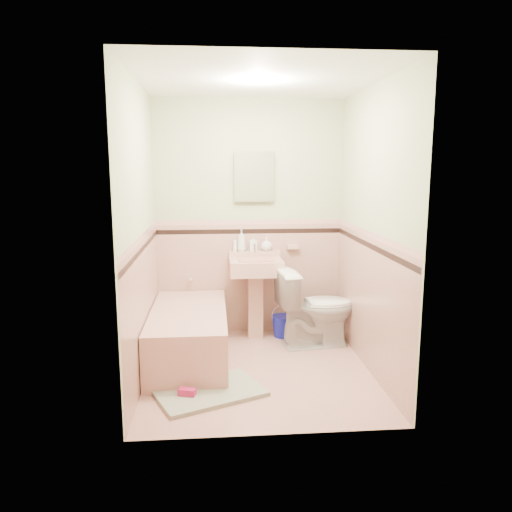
{
  "coord_description": "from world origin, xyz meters",
  "views": [
    {
      "loc": [
        -0.38,
        -4.22,
        1.8
      ],
      "look_at": [
        0.0,
        0.25,
        1.0
      ],
      "focal_mm": 35.06,
      "sensor_mm": 36.0,
      "label": 1
    }
  ],
  "objects": [
    {
      "name": "sink_faucet",
      "position": [
        0.05,
        1.0,
        0.95
      ],
      "size": [
        0.02,
        0.02,
        0.1
      ],
      "primitive_type": "cylinder",
      "color": "silver",
      "rests_on": "sink"
    },
    {
      "name": "shoe",
      "position": [
        -0.61,
        -0.51,
        0.06
      ],
      "size": [
        0.15,
        0.1,
        0.05
      ],
      "primitive_type": "cube",
      "rotation": [
        0.0,
        0.0,
        -0.31
      ],
      "color": "#BF1E59",
      "rests_on": "bath_mat"
    },
    {
      "name": "soap_bottle_mid",
      "position": [
        0.04,
        1.04,
        1.0
      ],
      "size": [
        0.08,
        0.08,
        0.17
      ],
      "primitive_type": "imported",
      "rotation": [
        0.0,
        0.0,
        0.02
      ],
      "color": "#B2B2B2",
      "rests_on": "sink"
    },
    {
      "name": "sink",
      "position": [
        0.05,
        0.86,
        0.43
      ],
      "size": [
        0.54,
        0.48,
        0.86
      ],
      "primitive_type": null,
      "color": "tan",
      "rests_on": "floor"
    },
    {
      "name": "ceiling",
      "position": [
        0.0,
        0.0,
        2.5
      ],
      "size": [
        2.2,
        2.2,
        0.0
      ],
      "primitive_type": "plane",
      "rotation": [
        3.14,
        0.0,
        0.0
      ],
      "color": "white",
      "rests_on": "ground"
    },
    {
      "name": "cap_front",
      "position": [
        0.0,
        -1.08,
        1.22
      ],
      "size": [
        2.0,
        0.0,
        2.0
      ],
      "primitive_type": "plane",
      "rotation": [
        -1.57,
        0.0,
        0.0
      ],
      "color": "tan",
      "rests_on": "ground"
    },
    {
      "name": "accent_front",
      "position": [
        0.0,
        -1.08,
        1.12
      ],
      "size": [
        2.0,
        0.0,
        2.0
      ],
      "primitive_type": "plane",
      "rotation": [
        -1.57,
        0.0,
        0.0
      ],
      "color": "black",
      "rests_on": "ground"
    },
    {
      "name": "wall_back",
      "position": [
        0.0,
        1.1,
        1.25
      ],
      "size": [
        2.5,
        0.0,
        2.5
      ],
      "primitive_type": "plane",
      "rotation": [
        1.57,
        0.0,
        0.0
      ],
      "color": "beige",
      "rests_on": "ground"
    },
    {
      "name": "cap_back",
      "position": [
        0.0,
        1.08,
        1.22
      ],
      "size": [
        2.0,
        0.0,
        2.0
      ],
      "primitive_type": "plane",
      "rotation": [
        1.57,
        0.0,
        0.0
      ],
      "color": "tan",
      "rests_on": "ground"
    },
    {
      "name": "wainscot_front",
      "position": [
        0.0,
        -1.09,
        0.6
      ],
      "size": [
        2.0,
        0.0,
        2.0
      ],
      "primitive_type": "plane",
      "rotation": [
        -1.57,
        0.0,
        0.0
      ],
      "color": "tan",
      "rests_on": "ground"
    },
    {
      "name": "floor",
      "position": [
        0.0,
        0.0,
        0.0
      ],
      "size": [
        2.2,
        2.2,
        0.0
      ],
      "primitive_type": "plane",
      "color": "tan",
      "rests_on": "ground"
    },
    {
      "name": "accent_left",
      "position": [
        -0.98,
        0.0,
        1.12
      ],
      "size": [
        0.0,
        2.2,
        2.2
      ],
      "primitive_type": "plane",
      "rotation": [
        1.57,
        0.0,
        1.57
      ],
      "color": "black",
      "rests_on": "ground"
    },
    {
      "name": "soap_bottle_right",
      "position": [
        0.18,
        1.04,
        0.99
      ],
      "size": [
        0.15,
        0.15,
        0.15
      ],
      "primitive_type": "imported",
      "rotation": [
        0.0,
        0.0,
        0.37
      ],
      "color": "#B2B2B2",
      "rests_on": "sink"
    },
    {
      "name": "wainscot_right",
      "position": [
        0.99,
        0.0,
        0.6
      ],
      "size": [
        0.0,
        2.2,
        2.2
      ],
      "primitive_type": "plane",
      "rotation": [
        1.57,
        0.0,
        -1.57
      ],
      "color": "tan",
      "rests_on": "ground"
    },
    {
      "name": "cap_left",
      "position": [
        -0.98,
        0.0,
        1.22
      ],
      "size": [
        0.0,
        2.2,
        2.2
      ],
      "primitive_type": "plane",
      "rotation": [
        1.57,
        0.0,
        1.57
      ],
      "color": "tan",
      "rests_on": "ground"
    },
    {
      "name": "wainscot_left",
      "position": [
        -0.99,
        0.0,
        0.6
      ],
      "size": [
        0.0,
        2.2,
        2.2
      ],
      "primitive_type": "plane",
      "rotation": [
        1.57,
        0.0,
        1.57
      ],
      "color": "tan",
      "rests_on": "ground"
    },
    {
      "name": "tube",
      "position": [
        -0.16,
        1.04,
        0.97
      ],
      "size": [
        0.05,
        0.05,
        0.12
      ],
      "primitive_type": "cylinder",
      "rotation": [
        0.0,
        0.0,
        -0.31
      ],
      "color": "white",
      "rests_on": "sink"
    },
    {
      "name": "accent_back",
      "position": [
        0.0,
        1.08,
        1.12
      ],
      "size": [
        2.0,
        0.0,
        2.0
      ],
      "primitive_type": "plane",
      "rotation": [
        1.57,
        0.0,
        0.0
      ],
      "color": "black",
      "rests_on": "ground"
    },
    {
      "name": "tub_faucet",
      "position": [
        -0.63,
        1.05,
        0.63
      ],
      "size": [
        0.04,
        0.12,
        0.04
      ],
      "primitive_type": "cylinder",
      "rotation": [
        1.57,
        0.0,
        0.0
      ],
      "color": "silver",
      "rests_on": "wall_back"
    },
    {
      "name": "wainscot_back",
      "position": [
        0.0,
        1.09,
        0.6
      ],
      "size": [
        2.0,
        0.0,
        2.0
      ],
      "primitive_type": "plane",
      "rotation": [
        1.57,
        0.0,
        0.0
      ],
      "color": "tan",
      "rests_on": "ground"
    },
    {
      "name": "bucket",
      "position": [
        0.34,
        0.89,
        0.12
      ],
      "size": [
        0.28,
        0.28,
        0.23
      ],
      "primitive_type": null,
      "rotation": [
        0.0,
        0.0,
        -0.25
      ],
      "color": "#121AB0",
      "rests_on": "floor"
    },
    {
      "name": "accent_right",
      "position": [
        0.98,
        0.0,
        1.12
      ],
      "size": [
        0.0,
        2.2,
        2.2
      ],
      "primitive_type": "plane",
      "rotation": [
        1.57,
        0.0,
        -1.57
      ],
      "color": "black",
      "rests_on": "ground"
    },
    {
      "name": "toilet",
      "position": [
        0.64,
        0.6,
        0.4
      ],
      "size": [
        0.83,
        0.54,
        0.8
      ],
      "primitive_type": "imported",
      "rotation": [
        0.0,
        0.0,
        1.7
      ],
      "color": "white",
      "rests_on": "floor"
    },
    {
      "name": "wall_left",
      "position": [
        -1.0,
        0.0,
        1.25
      ],
      "size": [
        0.0,
        2.5,
        2.5
      ],
      "primitive_type": "plane",
      "rotation": [
        1.57,
        0.0,
        1.57
      ],
      "color": "beige",
      "rests_on": "ground"
    },
    {
      "name": "soap_dish",
      "position": [
        0.47,
        1.06,
        0.95
      ],
      "size": [
        0.13,
        0.07,
        0.04
      ],
      "primitive_type": "cube",
      "color": "tan",
      "rests_on": "wall_back"
    },
    {
      "name": "soap_bottle_left",
      "position": [
        -0.09,
        1.04,
        1.03
      ],
      "size": [
        0.1,
        0.1,
        0.23
      ],
      "primitive_type": "imported",
      "rotation": [
        0.0,
        0.0,
        -0.16
      ],
      "color": "#B2B2B2",
      "rests_on": "sink"
    },
    {
      "name": "cap_right",
      "position": [
        0.98,
        0.0,
        1.22
      ],
      "size": [
        0.0,
        2.2,
        2.2
      ],
      "primitive_type": "plane",
      "rotation": [
        1.57,
        0.0,
        -1.57
      ],
      "color": "tan",
      "rests_on": "ground"
    },
    {
      "name": "bathtub",
      "position": [
        -0.63,
        0.33,
        0.23
      ],
      "size": [
        0.7,
        1.5,
        0.45
      ],
      "primitive_type": "cube",
      "color": "tan",
      "rests_on": "floor"
    },
    {
      "name": "wall_right",
      "position": [
        1.0,
        0.0,
        1.25
      ],
      "size": [
        0.0,
        2.5,
        2.5
      ],
      "primitive_type": "plane",
      "rotation": [
        1.57,
        0.0,
        -1.57
      ],
      "color": "beige",
      "rests_on": "ground"
    },
    {
      "name": "medicine_cabinet",
      "position": [
        0.05,
        1.07,
        1.7
      ],
      "size": [
        0.37,
        0.04,
        0.47
      ],
      "primitive_type": "cube",
      "color": "white",
      "rests_on": "wall_back"
    },
    {
      "name": "wall_front",
      "position": [
        0.0,
        -1.1,
        1.25
      ],
      "size": [
        2.5,
        0.0,
        2.5
      ],
      "primitive_type": "plane",
      "rotation": [
        -1.57,
        0.0,
        0.0
      ],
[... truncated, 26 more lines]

